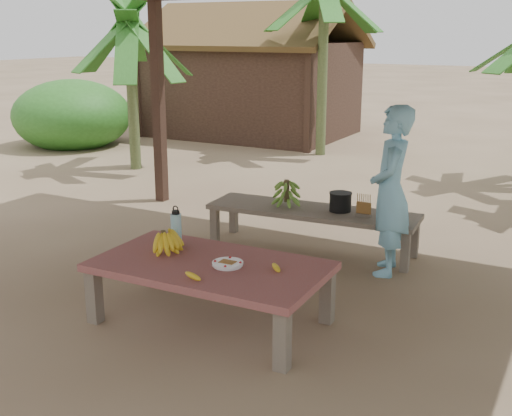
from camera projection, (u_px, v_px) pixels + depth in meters
The scene contains 15 objects.
ground at pixel (265, 299), 5.56m from camera, with size 80.00×80.00×0.00m, color brown.
work_table at pixel (210, 271), 5.00m from camera, with size 1.82×1.04×0.50m.
bench at pixel (312, 214), 6.69m from camera, with size 2.24×0.75×0.45m.
ripe_banana_bunch at pixel (163, 240), 5.25m from camera, with size 0.31×0.27×0.19m, color gold, non-canonical shape.
plate at pixel (228, 264), 4.91m from camera, with size 0.24×0.24×0.04m.
loose_banana_front at pixel (193, 276), 4.66m from camera, with size 0.04×0.16×0.04m, color gold.
loose_banana_side at pixel (276, 268), 4.83m from camera, with size 0.04×0.13×0.04m, color gold.
water_flask at pixel (176, 227), 5.41m from camera, with size 0.09×0.09×0.33m.
green_banana_stalk at pixel (287, 192), 6.75m from camera, with size 0.26×0.26×0.30m, color #598C2D, non-canonical shape.
cooking_pot at pixel (340, 202), 6.58m from camera, with size 0.22×0.22×0.19m, color black.
skewer_rack at pixel (364, 205), 6.38m from camera, with size 0.18×0.08×0.24m, color #A57F47, non-canonical shape.
woman at pixel (390, 191), 5.97m from camera, with size 0.58×0.38×1.60m, color #6DAFCF.
hut at pixel (253, 84), 14.11m from camera, with size 4.40×3.43×2.85m.
banana_plant_nw at pixel (324, 1), 11.30m from camera, with size 1.80×1.80×3.25m.
banana_plant_w at pixel (130, 39), 10.24m from camera, with size 1.80×1.80×2.59m.
Camera 1 is at (2.38, -4.56, 2.24)m, focal length 45.00 mm.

